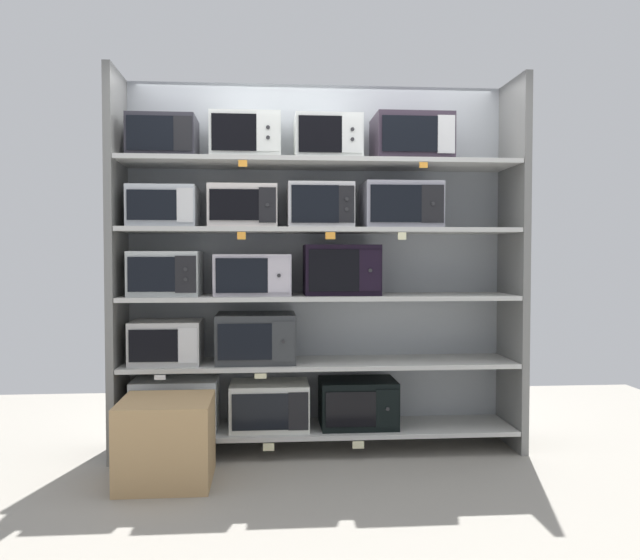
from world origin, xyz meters
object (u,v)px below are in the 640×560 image
(microwave_15, at_px, (411,139))
(microwave_13, at_px, (246,138))
(microwave_4, at_px, (256,338))
(microwave_3, at_px, (167,342))
(microwave_0, at_px, (175,405))
(shipping_carton, at_px, (166,441))
(microwave_5, at_px, (166,274))
(microwave_11, at_px, (401,206))
(microwave_1, at_px, (269,405))
(microwave_2, at_px, (358,403))
(microwave_7, at_px, (341,270))
(microwave_12, at_px, (163,138))
(microwave_6, at_px, (253,275))
(microwave_10, at_px, (320,206))
(microwave_8, at_px, (164,207))
(microwave_9, at_px, (243,207))
(microwave_14, at_px, (327,139))

(microwave_15, bearing_deg, microwave_13, -179.99)
(microwave_4, bearing_deg, microwave_3, -180.00)
(microwave_0, bearing_deg, microwave_3, 179.77)
(microwave_3, bearing_deg, shipping_carton, -82.20)
(microwave_5, distance_m, microwave_11, 1.63)
(microwave_1, distance_m, microwave_2, 0.60)
(microwave_7, distance_m, microwave_12, 1.46)
(microwave_2, xyz_separation_m, microwave_11, (0.29, -0.00, 1.34))
(microwave_6, height_order, microwave_7, microwave_7)
(microwave_0, relative_size, shipping_carton, 1.06)
(microwave_10, xyz_separation_m, microwave_11, (0.55, 0.00, 0.00))
(microwave_2, bearing_deg, microwave_13, -179.98)
(microwave_1, bearing_deg, microwave_2, 0.02)
(microwave_7, distance_m, shipping_carton, 1.56)
(microwave_3, relative_size, microwave_8, 1.04)
(microwave_6, xyz_separation_m, microwave_13, (-0.04, 0.00, 0.90))
(microwave_4, relative_size, microwave_5, 1.15)
(microwave_4, relative_size, microwave_9, 1.16)
(microwave_12, distance_m, microwave_13, 0.54)
(microwave_3, xyz_separation_m, microwave_14, (1.07, -0.00, 1.35))
(microwave_0, xyz_separation_m, microwave_7, (1.11, -0.00, 0.89))
(microwave_2, height_order, microwave_10, microwave_10)
(microwave_13, height_order, microwave_14, same)
(microwave_5, height_order, microwave_14, microwave_14)
(microwave_14, bearing_deg, microwave_8, 179.98)
(microwave_1, bearing_deg, microwave_4, 179.85)
(microwave_10, bearing_deg, microwave_7, 0.04)
(microwave_2, distance_m, microwave_15, 1.82)
(microwave_0, bearing_deg, microwave_12, -179.95)
(microwave_10, bearing_deg, microwave_3, 179.98)
(microwave_0, bearing_deg, microwave_10, -0.01)
(microwave_6, xyz_separation_m, microwave_15, (1.07, 0.00, 0.91))
(microwave_7, bearing_deg, microwave_8, 179.98)
(microwave_1, bearing_deg, microwave_13, -179.95)
(microwave_14, height_order, microwave_15, microwave_15)
(microwave_10, distance_m, microwave_13, 0.66)
(microwave_1, height_order, microwave_4, microwave_4)
(microwave_7, distance_m, microwave_9, 0.78)
(microwave_0, height_order, microwave_10, microwave_10)
(microwave_2, bearing_deg, microwave_11, -0.05)
(microwave_12, relative_size, microwave_15, 0.85)
(microwave_1, distance_m, microwave_12, 1.90)
(microwave_8, xyz_separation_m, microwave_14, (1.08, -0.00, 0.46))
(microwave_5, height_order, microwave_13, microwave_13)
(microwave_13, relative_size, shipping_carton, 0.86)
(microwave_10, height_order, microwave_15, microwave_15)
(microwave_11, relative_size, microwave_13, 1.13)
(microwave_4, xyz_separation_m, microwave_13, (-0.06, -0.00, 1.33))
(microwave_1, height_order, shipping_carton, shipping_carton)
(microwave_4, xyz_separation_m, microwave_7, (0.57, -0.00, 0.45))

